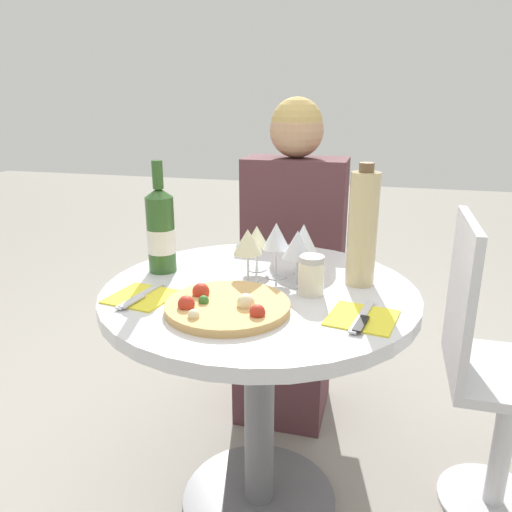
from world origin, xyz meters
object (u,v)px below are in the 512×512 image
Objects in this scene: seated_diner at (290,274)px; dining_table at (259,344)px; pizza_large at (226,306)px; wine_bottle at (161,231)px; chair_empty_side at (491,375)px; chair_behind_diner at (296,287)px; tall_carafe at (363,228)px.

dining_table is at bearing 92.88° from seated_diner.
wine_bottle is (-0.27, 0.23, 0.11)m from pizza_large.
dining_table is 0.43m from wine_bottle.
seated_diner is 1.35× the size of chair_empty_side.
wine_bottle is at bearing -82.70° from chair_empty_side.
dining_table is 0.73m from chair_behind_diner.
seated_diner reaches higher than chair_behind_diner.
chair_behind_diner is 0.87m from chair_empty_side.
wine_bottle reaches higher than dining_table.
dining_table is at bearing -74.35° from chair_empty_side.
seated_diner is at bearing 90.00° from chair_behind_diner.
seated_diner is at bearing -121.39° from chair_empty_side.
seated_diner is 4.01× the size of pizza_large.
wine_bottle is (-0.95, -0.12, 0.40)m from chair_empty_side.
chair_empty_side is (0.67, -0.55, 0.00)m from chair_behind_diner.
pizza_large is at bearing 89.37° from chair_behind_diner.
wine_bottle is 0.98× the size of tall_carafe.
tall_carafe reaches higher than pizza_large.
chair_behind_diner is at bearing 89.37° from pizza_large.
chair_behind_diner is 2.73× the size of tall_carafe.
chair_behind_diner is 2.98× the size of pizza_large.
seated_diner reaches higher than pizza_large.
pizza_large is at bearing -103.30° from dining_table.
tall_carafe is at bearing 41.99° from pizza_large.
tall_carafe is (0.26, 0.10, 0.32)m from dining_table.
chair_empty_side reaches higher than pizza_large.
chair_behind_diner is (-0.03, 0.73, -0.10)m from dining_table.
tall_carafe is at bearing 120.21° from seated_diner.
chair_empty_side is at bearing 15.65° from dining_table.
chair_empty_side is 0.58m from tall_carafe.
chair_behind_diner is at bearing 92.34° from dining_table.
tall_carafe is at bearing 21.12° from dining_table.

